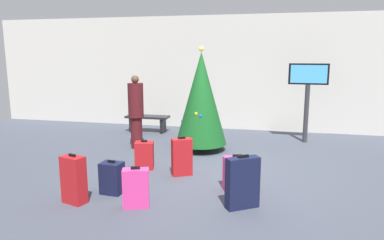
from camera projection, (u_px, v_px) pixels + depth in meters
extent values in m
plane|color=#424754|center=(215.00, 172.00, 6.81)|extent=(16.00, 16.00, 0.00)
cube|color=beige|center=(238.00, 73.00, 10.49)|extent=(16.00, 0.20, 3.39)
cylinder|color=#4C3319|center=(201.00, 146.00, 8.37)|extent=(0.12, 0.12, 0.16)
cone|color=#14511E|center=(201.00, 98.00, 8.16)|extent=(1.20, 1.20, 2.14)
sphere|color=#F2D84C|center=(201.00, 49.00, 7.95)|extent=(0.12, 0.12, 0.12)
sphere|color=blue|center=(201.00, 116.00, 7.85)|extent=(0.08, 0.08, 0.08)
sphere|color=yellow|center=(196.00, 114.00, 7.87)|extent=(0.08, 0.08, 0.08)
sphere|color=blue|center=(183.00, 121.00, 8.22)|extent=(0.08, 0.08, 0.08)
sphere|color=yellow|center=(200.00, 87.00, 8.32)|extent=(0.08, 0.08, 0.08)
cylinder|color=#333338|center=(306.00, 114.00, 9.00)|extent=(0.12, 0.12, 1.49)
cube|color=black|center=(309.00, 74.00, 8.81)|extent=(0.98, 0.13, 0.53)
cube|color=#4CB2F2|center=(309.00, 74.00, 8.77)|extent=(0.88, 0.06, 0.45)
cube|color=black|center=(147.00, 117.00, 10.26)|extent=(1.26, 0.44, 0.06)
cube|color=black|center=(133.00, 124.00, 10.41)|extent=(0.08, 0.35, 0.42)
cube|color=black|center=(163.00, 125.00, 10.20)|extent=(0.08, 0.35, 0.42)
cylinder|color=#4C1419|center=(137.00, 132.00, 8.50)|extent=(0.28, 0.28, 0.76)
cylinder|color=#4C1419|center=(136.00, 100.00, 8.35)|extent=(0.52, 0.52, 0.81)
sphere|color=brown|center=(135.00, 79.00, 8.26)|extent=(0.19, 0.19, 0.19)
cube|color=#141938|center=(242.00, 183.00, 5.14)|extent=(0.51, 0.42, 0.77)
cube|color=black|center=(243.00, 156.00, 5.06)|extent=(0.16, 0.12, 0.04)
cube|color=#E5388C|center=(136.00, 188.00, 5.17)|extent=(0.43, 0.30, 0.59)
cube|color=black|center=(135.00, 168.00, 5.12)|extent=(0.14, 0.07, 0.04)
cube|color=#B2191E|center=(182.00, 157.00, 6.56)|extent=(0.41, 0.34, 0.70)
cube|color=black|center=(182.00, 138.00, 6.49)|extent=(0.13, 0.09, 0.04)
cube|color=#B2191E|center=(74.00, 180.00, 5.31)|extent=(0.40, 0.30, 0.73)
cube|color=black|center=(72.00, 155.00, 5.24)|extent=(0.13, 0.06, 0.04)
cube|color=#141938|center=(112.00, 178.00, 5.71)|extent=(0.36, 0.29, 0.52)
cube|color=black|center=(111.00, 161.00, 5.66)|extent=(0.12, 0.04, 0.04)
cube|color=#E5388C|center=(237.00, 173.00, 5.86)|extent=(0.49, 0.35, 0.57)
cube|color=black|center=(237.00, 156.00, 5.80)|extent=(0.16, 0.08, 0.04)
cube|color=#B2191E|center=(144.00, 155.00, 6.95)|extent=(0.41, 0.35, 0.54)
cube|color=black|center=(144.00, 141.00, 6.89)|extent=(0.13, 0.06, 0.04)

